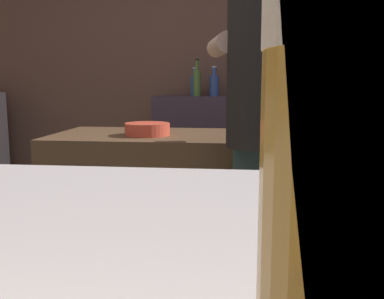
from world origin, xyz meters
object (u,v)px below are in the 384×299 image
(knife_block, at_px, (363,115))
(bottle_soy, at_px, (195,85))
(mixing_bowl, at_px, (147,129))
(chefs_knife, at_px, (326,137))
(bottle_olive_oil, at_px, (249,86))
(bottle_vinegar, at_px, (197,82))
(bartender, at_px, (271,126))
(bottle_hot_sauce, at_px, (214,84))

(knife_block, xyz_separation_m, bottle_soy, (-0.92, 1.21, 0.13))
(mixing_bowl, relative_size, chefs_knife, 0.91)
(chefs_knife, bearing_deg, mixing_bowl, 164.33)
(chefs_knife, bearing_deg, bottle_olive_oil, 89.51)
(mixing_bowl, xyz_separation_m, bottle_vinegar, (0.12, 1.17, 0.23))
(bottle_soy, bearing_deg, mixing_bowl, -94.41)
(knife_block, bearing_deg, mixing_bowl, -177.82)
(mixing_bowl, distance_m, bottle_vinegar, 1.20)
(bottle_soy, bearing_deg, bartender, -74.12)
(knife_block, distance_m, bottle_soy, 1.53)
(mixing_bowl, xyz_separation_m, bottle_hot_sauce, (0.24, 1.26, 0.21))
(knife_block, distance_m, bottle_hot_sauce, 1.45)
(bartender, distance_m, mixing_bowl, 0.69)
(bottle_hot_sauce, bearing_deg, chefs_knife, -64.21)
(bottle_olive_oil, distance_m, bottle_soy, 0.41)
(mixing_bowl, xyz_separation_m, bottle_soy, (0.10, 1.25, 0.20))
(mixing_bowl, relative_size, bottle_vinegar, 0.81)
(bottle_hot_sauce, bearing_deg, bottle_soy, -178.80)
(mixing_bowl, relative_size, bottle_hot_sauce, 0.98)
(knife_block, relative_size, bottle_vinegar, 0.98)
(bartender, relative_size, bottle_olive_oil, 9.51)
(bartender, relative_size, chefs_knife, 7.32)
(chefs_knife, distance_m, bottle_olive_oil, 1.25)
(bottle_olive_oil, height_order, bottle_hot_sauce, bottle_hot_sauce)
(knife_block, bearing_deg, bottle_soy, 127.02)
(bottle_olive_oil, bearing_deg, bartender, -87.80)
(bartender, xyz_separation_m, knife_block, (0.45, 0.43, 0.01))
(bartender, bearing_deg, chefs_knife, -45.65)
(bartender, xyz_separation_m, chefs_knife, (0.28, 0.40, -0.09))
(bottle_soy, bearing_deg, bottle_olive_oil, -7.60)
(bartender, bearing_deg, bottle_soy, 4.86)
(bottle_olive_oil, bearing_deg, bottle_vinegar, -175.59)
(bartender, distance_m, bottle_vinegar, 1.63)
(knife_block, bearing_deg, bottle_hot_sauce, 122.30)
(knife_block, distance_m, bottle_olive_oil, 1.27)
(bartender, height_order, bottle_olive_oil, bartender)
(knife_block, bearing_deg, chefs_knife, -171.12)
(chefs_knife, distance_m, bottle_soy, 1.47)
(knife_block, relative_size, bottle_olive_oil, 1.43)
(mixing_bowl, bearing_deg, bottle_olive_oil, 67.22)
(knife_block, distance_m, bottle_vinegar, 1.45)
(bottle_soy, bearing_deg, bottle_vinegar, -72.79)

